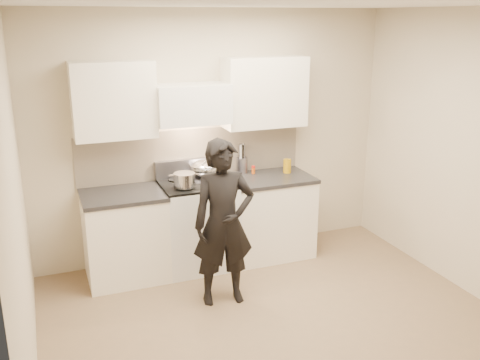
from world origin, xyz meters
name	(u,v)px	position (x,y,z in m)	size (l,w,h in m)	color
ground_plane	(279,326)	(0.00, 0.00, 0.00)	(4.00, 4.00, 0.00)	#7D6246
room_shell	(258,140)	(-0.06, 0.37, 1.60)	(4.04, 3.54, 2.70)	#C3B49C
stove	(198,224)	(-0.30, 1.42, 0.47)	(0.76, 0.65, 0.96)	white
counter_right	(269,215)	(0.53, 1.43, 0.46)	(0.92, 0.67, 0.92)	white
counter_left	(125,235)	(-1.08, 1.43, 0.46)	(0.82, 0.67, 0.92)	white
wok	(205,168)	(-0.17, 1.57, 1.05)	(0.34, 0.41, 0.27)	silver
stock_pot	(185,180)	(-0.47, 1.28, 1.03)	(0.30, 0.26, 0.14)	silver
utensil_crock	(242,164)	(0.30, 1.67, 1.02)	(0.12, 0.12, 0.33)	#908E9D
spice_jar	(253,170)	(0.41, 1.59, 0.97)	(0.04, 0.04, 0.09)	#C34F0F
oil_glass	(287,166)	(0.78, 1.49, 1.00)	(0.09, 0.09, 0.15)	#B1820B
person	(224,223)	(-0.30, 0.61, 0.79)	(0.58, 0.38, 1.57)	black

